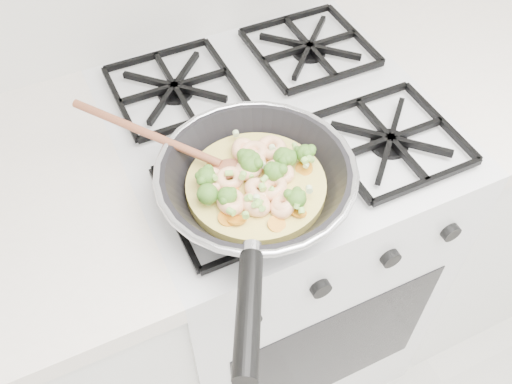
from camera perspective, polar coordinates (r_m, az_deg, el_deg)
name	(u,v)px	position (r m, az deg, el deg)	size (l,w,h in m)	color
stove	(272,248)	(1.41, 1.67, -5.73)	(0.60, 0.60, 0.92)	silver
skillet	(255,182)	(0.88, -0.08, 1.03)	(0.38, 0.55, 0.09)	black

